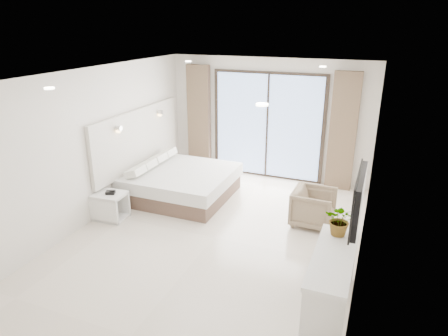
# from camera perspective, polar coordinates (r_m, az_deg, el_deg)

# --- Properties ---
(ground) EXTENTS (6.20, 6.20, 0.00)m
(ground) POSITION_cam_1_polar(r_m,az_deg,el_deg) (6.81, -1.46, -9.88)
(ground) COLOR beige
(ground) RESTS_ON ground
(room_shell) EXTENTS (4.62, 6.22, 2.72)m
(room_shell) POSITION_cam_1_polar(r_m,az_deg,el_deg) (7.02, -0.25, 5.05)
(room_shell) COLOR silver
(room_shell) RESTS_ON ground
(bed) EXTENTS (2.00, 1.91, 0.70)m
(bed) POSITION_cam_1_polar(r_m,az_deg,el_deg) (8.25, -6.23, -2.13)
(bed) COLOR brown
(bed) RESTS_ON ground
(nightstand) EXTENTS (0.57, 0.48, 0.50)m
(nightstand) POSITION_cam_1_polar(r_m,az_deg,el_deg) (7.59, -15.91, -5.26)
(nightstand) COLOR white
(nightstand) RESTS_ON ground
(phone) EXTENTS (0.20, 0.18, 0.05)m
(phone) POSITION_cam_1_polar(r_m,az_deg,el_deg) (7.45, -15.92, -3.38)
(phone) COLOR black
(phone) RESTS_ON nightstand
(console_desk) EXTENTS (0.48, 1.53, 0.77)m
(console_desk) POSITION_cam_1_polar(r_m,az_deg,el_deg) (5.20, 15.17, -13.91)
(console_desk) COLOR white
(console_desk) RESTS_ON ground
(plant) EXTENTS (0.39, 0.44, 0.34)m
(plant) POSITION_cam_1_polar(r_m,az_deg,el_deg) (5.47, 16.29, -7.58)
(plant) COLOR #33662D
(plant) RESTS_ON console_desk
(armchair) EXTENTS (0.68, 0.72, 0.73)m
(armchair) POSITION_cam_1_polar(r_m,az_deg,el_deg) (7.24, 12.67, -5.27)
(armchair) COLOR #7D7251
(armchair) RESTS_ON ground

